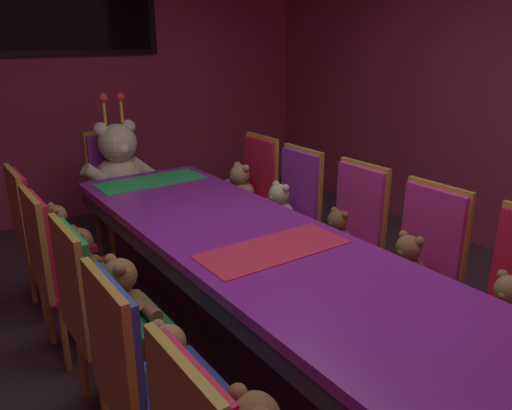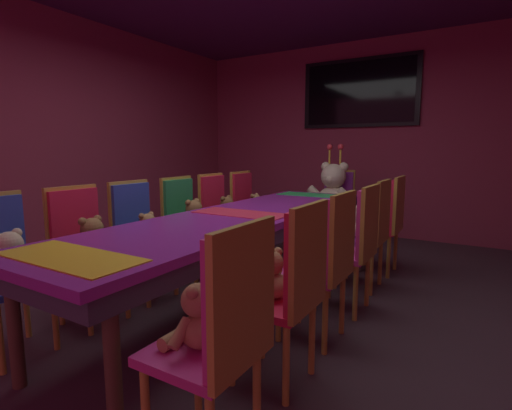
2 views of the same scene
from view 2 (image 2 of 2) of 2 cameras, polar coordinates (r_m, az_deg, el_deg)
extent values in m
plane|color=#3F2D38|center=(3.30, -2.17, -14.03)|extent=(7.90, 7.90, 0.00)
cube|color=#99334C|center=(6.00, 14.92, 9.33)|extent=(5.20, 0.12, 2.80)
cube|color=#99334C|center=(4.99, -28.50, 8.93)|extent=(0.12, 6.40, 2.80)
cube|color=purple|center=(3.11, -2.24, -1.72)|extent=(0.90, 3.49, 0.05)
cube|color=#33333F|center=(3.12, -2.23, -3.08)|extent=(0.88, 3.42, 0.10)
cylinder|color=#4C3826|center=(4.42, 13.29, -3.86)|extent=(0.07, 0.07, 0.69)
cylinder|color=#4C3826|center=(1.86, -20.25, -21.34)|extent=(0.07, 0.07, 0.69)
cylinder|color=#4C3826|center=(4.70, 4.37, -2.94)|extent=(0.07, 0.07, 0.69)
cylinder|color=#4C3826|center=(2.46, -31.91, -14.67)|extent=(0.07, 0.07, 0.69)
cube|color=yellow|center=(2.06, -25.65, -6.86)|extent=(0.77, 0.32, 0.01)
cube|color=#E52D4C|center=(3.10, -2.24, -1.21)|extent=(0.77, 0.32, 0.01)
cube|color=green|center=(4.40, 8.37, 1.48)|extent=(0.77, 0.32, 0.01)
cube|color=#2D47B2|center=(2.80, -32.27, -9.89)|extent=(0.40, 0.40, 0.04)
cylinder|color=gold|center=(2.81, -27.39, -14.43)|extent=(0.04, 0.04, 0.42)
cylinder|color=gold|center=(2.68, -33.43, -16.04)|extent=(0.04, 0.04, 0.42)
cylinder|color=gold|center=(3.08, -30.61, -12.73)|extent=(0.04, 0.04, 0.42)
ellipsoid|color=beige|center=(2.77, -32.44, -7.78)|extent=(0.20, 0.20, 0.16)
sphere|color=beige|center=(2.72, -32.50, -4.96)|extent=(0.16, 0.16, 0.16)
sphere|color=#FDDCAD|center=(2.68, -31.96, -5.38)|extent=(0.06, 0.06, 0.06)
sphere|color=beige|center=(2.75, -31.66, -3.50)|extent=(0.06, 0.06, 0.06)
cylinder|color=beige|center=(2.78, -30.26, -7.25)|extent=(0.05, 0.14, 0.13)
cylinder|color=beige|center=(2.70, -30.10, -9.19)|extent=(0.07, 0.15, 0.07)
cylinder|color=beige|center=(2.65, -32.10, -9.63)|extent=(0.07, 0.15, 0.07)
cube|color=red|center=(3.06, -22.83, -7.82)|extent=(0.40, 0.40, 0.04)
cube|color=red|center=(3.14, -25.05, -2.47)|extent=(0.05, 0.38, 0.50)
cube|color=gold|center=(3.16, -25.27, -2.43)|extent=(0.03, 0.41, 0.55)
cylinder|color=gold|center=(3.10, -18.37, -11.84)|extent=(0.04, 0.04, 0.42)
cylinder|color=gold|center=(2.92, -23.26, -13.38)|extent=(0.04, 0.04, 0.42)
cylinder|color=gold|center=(3.34, -22.02, -10.58)|extent=(0.04, 0.04, 0.42)
cylinder|color=gold|center=(3.17, -26.73, -11.86)|extent=(0.04, 0.04, 0.42)
ellipsoid|color=olive|center=(3.03, -22.95, -5.86)|extent=(0.20, 0.20, 0.16)
sphere|color=olive|center=(2.99, -22.90, -3.25)|extent=(0.16, 0.16, 0.16)
sphere|color=#AE7747|center=(2.95, -22.26, -3.60)|extent=(0.06, 0.06, 0.06)
sphere|color=olive|center=(3.02, -22.25, -1.93)|extent=(0.06, 0.06, 0.06)
sphere|color=olive|center=(2.96, -24.09, -2.25)|extent=(0.06, 0.06, 0.06)
cylinder|color=olive|center=(3.05, -21.00, -5.35)|extent=(0.06, 0.14, 0.13)
cylinder|color=olive|center=(2.94, -24.05, -6.03)|extent=(0.06, 0.14, 0.13)
cylinder|color=olive|center=(2.97, -20.58, -7.06)|extent=(0.07, 0.15, 0.07)
cylinder|color=olive|center=(2.91, -22.21, -7.46)|extent=(0.07, 0.15, 0.07)
cube|color=#2D47B2|center=(3.40, -15.62, -5.89)|extent=(0.40, 0.40, 0.04)
cube|color=#2D47B2|center=(3.48, -17.83, -1.13)|extent=(0.05, 0.38, 0.50)
cube|color=gold|center=(3.49, -18.06, -1.10)|extent=(0.03, 0.41, 0.55)
cylinder|color=gold|center=(3.46, -11.67, -9.46)|extent=(0.04, 0.04, 0.42)
cylinder|color=gold|center=(3.25, -15.56, -10.79)|extent=(0.04, 0.04, 0.42)
cylinder|color=gold|center=(3.68, -15.39, -8.53)|extent=(0.04, 0.04, 0.42)
cylinder|color=gold|center=(3.48, -19.25, -9.68)|extent=(0.04, 0.04, 0.42)
ellipsoid|color=#9E7247|center=(3.38, -15.68, -4.34)|extent=(0.17, 0.17, 0.13)
sphere|color=#9E7247|center=(3.34, -15.58, -2.35)|extent=(0.13, 0.13, 0.13)
sphere|color=tan|center=(3.31, -15.03, -2.60)|extent=(0.05, 0.05, 0.05)
sphere|color=#9E7247|center=(3.38, -15.17, -1.35)|extent=(0.05, 0.05, 0.05)
sphere|color=#9E7247|center=(3.31, -16.43, -1.59)|extent=(0.05, 0.05, 0.05)
cylinder|color=#9E7247|center=(3.41, -14.26, -3.95)|extent=(0.05, 0.12, 0.11)
cylinder|color=#9E7247|center=(3.30, -16.33, -4.44)|extent=(0.05, 0.12, 0.11)
cylinder|color=#9E7247|center=(3.34, -13.79, -5.21)|extent=(0.06, 0.13, 0.06)
cylinder|color=#9E7247|center=(3.28, -14.89, -5.50)|extent=(0.06, 0.13, 0.06)
cube|color=#268C4C|center=(3.78, -9.19, -4.28)|extent=(0.40, 0.40, 0.04)
cube|color=#268C4C|center=(3.85, -11.33, -0.03)|extent=(0.05, 0.38, 0.50)
cube|color=gold|center=(3.87, -11.57, -0.01)|extent=(0.03, 0.41, 0.55)
cylinder|color=gold|center=(3.86, -5.74, -7.47)|extent=(0.04, 0.04, 0.42)
cylinder|color=gold|center=(3.62, -8.80, -8.60)|extent=(0.04, 0.04, 0.42)
cylinder|color=gold|center=(4.06, -9.39, -6.78)|extent=(0.04, 0.04, 0.42)
cylinder|color=gold|center=(3.83, -12.52, -7.78)|extent=(0.04, 0.04, 0.42)
ellipsoid|color=olive|center=(3.76, -9.23, -2.67)|extent=(0.20, 0.20, 0.16)
sphere|color=olive|center=(3.73, -9.07, -0.51)|extent=(0.16, 0.16, 0.16)
sphere|color=#AE7747|center=(3.69, -8.42, -0.76)|extent=(0.06, 0.06, 0.06)
sphere|color=olive|center=(3.77, -8.71, 0.54)|extent=(0.06, 0.06, 0.06)
sphere|color=olive|center=(3.68, -9.91, 0.32)|extent=(0.06, 0.06, 0.06)
cylinder|color=olive|center=(3.81, -7.79, -2.26)|extent=(0.06, 0.14, 0.13)
cylinder|color=olive|center=(3.66, -9.75, -2.73)|extent=(0.06, 0.14, 0.13)
cylinder|color=olive|center=(3.73, -7.14, -3.56)|extent=(0.07, 0.15, 0.07)
cylinder|color=olive|center=(3.65, -8.17, -3.84)|extent=(0.07, 0.15, 0.07)
cube|color=red|center=(4.23, -4.41, -2.87)|extent=(0.40, 0.40, 0.04)
cube|color=red|center=(4.30, -6.41, 0.91)|extent=(0.05, 0.38, 0.50)
cube|color=gold|center=(4.31, -6.63, 0.93)|extent=(0.03, 0.41, 0.55)
cylinder|color=gold|center=(4.33, -1.41, -5.73)|extent=(0.04, 0.04, 0.42)
cylinder|color=gold|center=(4.07, -3.83, -6.64)|extent=(0.04, 0.04, 0.42)
cylinder|color=gold|center=(4.50, -4.86, -5.21)|extent=(0.04, 0.04, 0.42)
cylinder|color=gold|center=(4.25, -7.40, -6.04)|extent=(0.04, 0.04, 0.42)
ellipsoid|color=brown|center=(4.22, -4.42, -1.53)|extent=(0.18, 0.18, 0.15)
sphere|color=brown|center=(4.19, -4.26, 0.23)|extent=(0.15, 0.15, 0.15)
sphere|color=#99663C|center=(4.16, -3.70, 0.04)|extent=(0.05, 0.05, 0.05)
sphere|color=brown|center=(4.23, -4.02, 1.07)|extent=(0.05, 0.05, 0.05)
sphere|color=brown|center=(4.15, -4.89, 0.91)|extent=(0.05, 0.05, 0.05)
cylinder|color=brown|center=(4.27, -3.30, -1.20)|extent=(0.05, 0.13, 0.12)
cylinder|color=brown|center=(4.12, -4.73, -1.55)|extent=(0.05, 0.13, 0.12)
cylinder|color=brown|center=(4.20, -2.70, -2.24)|extent=(0.06, 0.14, 0.06)
cylinder|color=brown|center=(4.12, -3.45, -2.45)|extent=(0.06, 0.14, 0.06)
cube|color=red|center=(4.69, -0.22, -1.77)|extent=(0.40, 0.40, 0.04)
cube|color=red|center=(4.75, -2.08, 1.64)|extent=(0.05, 0.38, 0.50)
cube|color=gold|center=(4.76, -2.30, 1.65)|extent=(0.03, 0.41, 0.55)
cylinder|color=gold|center=(4.79, 2.42, -4.36)|extent=(0.04, 0.04, 0.42)
cylinder|color=gold|center=(4.52, 0.47, -5.12)|extent=(0.04, 0.04, 0.42)
cylinder|color=gold|center=(4.95, -0.84, -3.95)|extent=(0.04, 0.04, 0.42)
cylinder|color=gold|center=(4.69, -2.91, -4.65)|extent=(0.04, 0.04, 0.42)
ellipsoid|color=#9E7247|center=(4.68, -0.22, -0.65)|extent=(0.16, 0.16, 0.13)
sphere|color=#9E7247|center=(4.65, -0.07, 0.79)|extent=(0.13, 0.13, 0.13)
sphere|color=tan|center=(4.63, 0.41, 0.63)|extent=(0.05, 0.05, 0.05)
sphere|color=#9E7247|center=(4.70, 0.09, 1.47)|extent=(0.05, 0.05, 0.05)
sphere|color=#9E7247|center=(4.61, -0.54, 1.35)|extent=(0.05, 0.05, 0.05)
cylinder|color=#9E7247|center=(4.73, 0.65, -0.39)|extent=(0.05, 0.12, 0.11)
cylinder|color=#9E7247|center=(4.59, -0.39, -0.65)|extent=(0.05, 0.12, 0.11)
cylinder|color=#9E7247|center=(4.67, 1.19, -1.22)|extent=(0.06, 0.12, 0.06)
cylinder|color=#9E7247|center=(4.59, 0.65, -1.37)|extent=(0.06, 0.12, 0.06)
cube|color=#CC338C|center=(1.68, -7.91, -20.66)|extent=(0.40, 0.40, 0.04)
cube|color=#CC338C|center=(1.47, -2.48, -13.33)|extent=(0.05, 0.38, 0.50)
cube|color=gold|center=(1.46, -1.75, -13.50)|extent=(0.03, 0.41, 0.55)
cylinder|color=gold|center=(1.83, 0.12, -26.31)|extent=(0.04, 0.04, 0.42)
cylinder|color=gold|center=(1.99, -8.54, -23.37)|extent=(0.04, 0.04, 0.42)
ellipsoid|color=#9E7247|center=(1.64, -7.98, -17.74)|extent=(0.17, 0.17, 0.14)
sphere|color=#9E7247|center=(1.59, -8.50, -13.63)|extent=(0.14, 0.14, 0.14)
sphere|color=tan|center=(1.63, -9.79, -13.60)|extent=(0.05, 0.05, 0.05)
sphere|color=#9E7247|center=(1.53, -9.34, -12.54)|extent=(0.05, 0.05, 0.05)
sphere|color=#9E7247|center=(1.60, -6.93, -11.50)|extent=(0.05, 0.05, 0.05)
cylinder|color=#9E7247|center=(1.59, -11.04, -18.02)|extent=(0.05, 0.12, 0.11)
cylinder|color=#9E7247|center=(1.71, -7.08, -16.03)|extent=(0.05, 0.12, 0.11)
cylinder|color=#9E7247|center=(1.69, -12.04, -18.66)|extent=(0.06, 0.13, 0.06)
cylinder|color=#9E7247|center=(1.75, -9.94, -17.63)|extent=(0.06, 0.13, 0.06)
cube|color=red|center=(2.14, 2.53, -14.04)|extent=(0.40, 0.40, 0.04)
cube|color=red|center=(1.97, 7.21, -7.70)|extent=(0.05, 0.38, 0.50)
cube|color=gold|center=(1.97, 7.80, -7.77)|extent=(0.03, 0.41, 0.55)
cylinder|color=gold|center=(2.30, 8.20, -18.71)|extent=(0.04, 0.04, 0.42)
cylinder|color=gold|center=(2.05, 4.43, -22.33)|extent=(0.04, 0.04, 0.42)
cylinder|color=gold|center=(2.43, 0.90, -17.12)|extent=(0.04, 0.04, 0.42)
cylinder|color=gold|center=(2.19, -3.58, -20.16)|extent=(0.04, 0.04, 0.42)
ellipsoid|color=#9E7247|center=(2.10, 2.54, -11.68)|extent=(0.17, 0.17, 0.13)
sphere|color=#9E7247|center=(2.07, 2.20, -8.48)|extent=(0.13, 0.13, 0.13)
sphere|color=tan|center=(2.10, 1.10, -8.56)|extent=(0.05, 0.05, 0.05)
sphere|color=#9E7247|center=(2.01, 1.89, -7.52)|extent=(0.05, 0.05, 0.05)
sphere|color=#9E7247|center=(2.09, 3.23, -6.88)|extent=(0.05, 0.05, 0.05)
cylinder|color=#9E7247|center=(2.05, 0.54, -11.85)|extent=(0.05, 0.12, 0.11)
cylinder|color=#9E7247|center=(2.18, 2.80, -10.55)|extent=(0.05, 0.12, 0.11)
cylinder|color=#9E7247|center=(2.13, -0.68, -12.67)|extent=(0.06, 0.13, 0.06)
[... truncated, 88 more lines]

